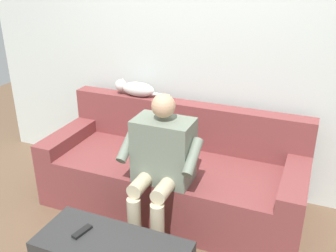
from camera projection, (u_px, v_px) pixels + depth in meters
back_wall at (195, 41)px, 3.25m from camera, size 4.26×0.06×2.67m
couch at (173, 175)px, 3.25m from camera, size 2.16×0.84×0.85m
person_solo_seated at (161, 159)px, 2.76m from camera, size 0.58×0.51×1.13m
cat_on_backrest at (135, 89)px, 3.42m from camera, size 0.54×0.14×0.14m
remote_black at (82, 232)px, 2.43m from camera, size 0.07×0.15×0.02m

